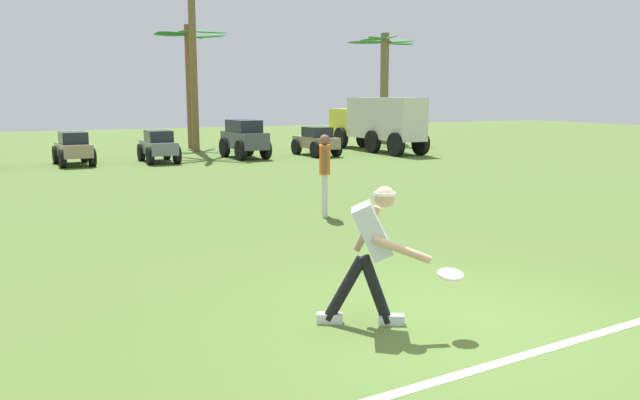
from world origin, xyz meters
TOP-DOWN VIEW (x-y plane):
  - ground_plane at (0.00, 0.00)m, footprint 80.00×80.00m
  - field_line_paint at (0.00, -0.86)m, footprint 19.46×1.74m
  - frisbee_thrower at (-0.74, 0.42)m, footprint 0.93×0.77m
  - frisbee_in_flight at (-0.17, -0.11)m, footprint 0.30×0.30m
  - teammate_near_sideline at (1.32, 5.72)m, footprint 0.33×0.48m
  - parked_car_slot_b at (-2.30, 17.34)m, footprint 1.24×2.26m
  - parked_car_slot_c at (0.42, 17.03)m, footprint 1.12×2.22m
  - parked_car_slot_d at (3.59, 17.19)m, footprint 1.33×2.42m
  - parked_car_slot_e at (6.37, 16.90)m, footprint 1.23×2.26m
  - box_truck at (9.46, 17.54)m, footprint 1.56×5.94m
  - palm_tree_left_of_centre at (2.55, 20.31)m, footprint 3.48×3.55m
  - palm_tree_right_of_centre at (2.98, 22.55)m, footprint 3.28×3.29m
  - palm_tree_far_right at (11.83, 20.97)m, footprint 3.18×3.29m

SIDE VIEW (x-z plane):
  - ground_plane at x=0.00m, z-range 0.00..0.00m
  - field_line_paint at x=0.00m, z-range 0.00..0.01m
  - parked_car_slot_b at x=-2.30m, z-range 0.01..1.11m
  - parked_car_slot_c at x=0.42m, z-range 0.01..1.11m
  - parked_car_slot_e at x=6.37m, z-range 0.01..1.11m
  - frisbee_in_flight at x=-0.17m, z-range 0.55..0.62m
  - parked_car_slot_d at x=3.59m, z-range 0.04..1.44m
  - frisbee_thrower at x=-0.74m, z-range 0.09..1.50m
  - teammate_near_sideline at x=1.32m, z-range 0.16..1.72m
  - box_truck at x=9.46m, z-range 0.13..2.33m
  - palm_tree_far_right at x=11.83m, z-range 0.49..5.65m
  - palm_tree_right_of_centre at x=2.98m, z-range 0.57..5.85m
  - palm_tree_left_of_centre at x=2.55m, z-range 0.91..8.30m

